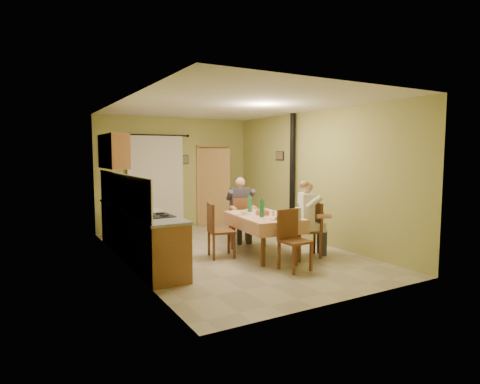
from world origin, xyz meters
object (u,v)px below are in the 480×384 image
man_far (240,202)px  dining_table (264,235)px  chair_right (308,241)px  chair_left (221,241)px  stove_flue (292,192)px  chair_near (294,253)px  man_right (308,210)px  chair_far (240,230)px

man_far → dining_table: bearing=-83.2°
chair_right → chair_left: (-1.44, 0.76, -0.00)m
chair_left → man_far: man_far is taller
man_far → stove_flue: 1.37m
chair_right → chair_left: size_ratio=1.00×
chair_right → stove_flue: 1.94m
chair_left → dining_table: bearing=82.1°
chair_near → stove_flue: size_ratio=0.35×
chair_right → man_right: size_ratio=0.73×
chair_far → man_right: 1.77m
chair_near → dining_table: bearing=-98.0°
man_far → chair_right: bearing=-57.8°
chair_far → chair_right: 1.68m
man_right → dining_table: bearing=77.4°
chair_near → chair_left: 1.49m
chair_far → chair_near: (-0.21, -2.16, 0.00)m
chair_far → man_right: man_right is taller
dining_table → chair_right: bearing=-29.7°
dining_table → man_far: 1.23m
chair_near → man_far: size_ratio=0.71×
man_right → stove_flue: (0.83, 1.59, 0.15)m
chair_right → stove_flue: (0.82, 1.60, 0.73)m
dining_table → chair_near: size_ratio=1.73×
chair_left → chair_right: bearing=74.2°
chair_far → chair_right: chair_right is taller
chair_far → man_right: bearing=-58.0°
dining_table → chair_right: chair_right is taller
chair_left → stove_flue: bearing=122.5°
chair_near → man_right: size_ratio=0.71×
stove_flue → chair_near: bearing=-126.0°
chair_right → man_far: 1.79m
stove_flue → chair_left: bearing=-159.6°
chair_right → man_right: (-0.01, 0.01, 0.59)m
chair_left → man_far: bearing=145.3°
chair_far → man_far: size_ratio=0.71×
chair_left → stove_flue: size_ratio=0.36×
chair_far → chair_left: chair_left is taller
man_far → man_right: size_ratio=1.00×
chair_left → stove_flue: 2.51m
chair_right → man_right: man_right is taller
chair_right → stove_flue: stove_flue is taller
man_right → stove_flue: bearing=-4.4°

